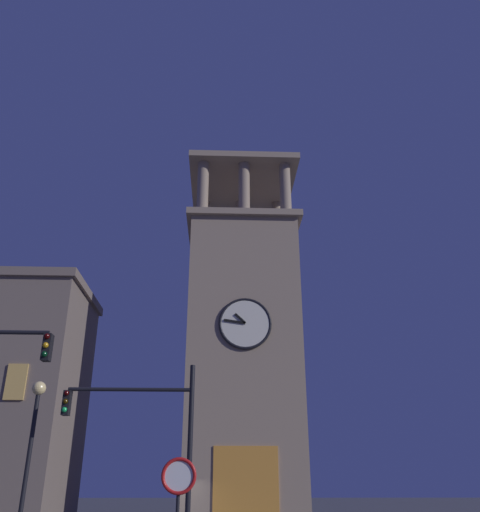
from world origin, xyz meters
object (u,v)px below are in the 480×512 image
Objects in this scene: clocktower at (243,357)px; street_lamp at (32,433)px; traffic_signal_mid at (147,431)px; no_horn_sign at (178,486)px.

clocktower reaches higher than street_lamp.
no_horn_sign is at bearing 106.51° from traffic_signal_mid.
street_lamp is (7.22, 13.26, -5.49)m from clocktower.
clocktower is at bearing -96.94° from no_horn_sign.
no_horn_sign is (2.23, 18.30, -7.03)m from clocktower.
no_horn_sign is (-1.32, 4.45, -1.56)m from traffic_signal_mid.
traffic_signal_mid is (3.55, 13.85, -5.47)m from clocktower.
clocktower is 4.44× the size of street_lamp.
no_horn_sign is at bearing 83.06° from clocktower.
street_lamp is 1.93× the size of no_horn_sign.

